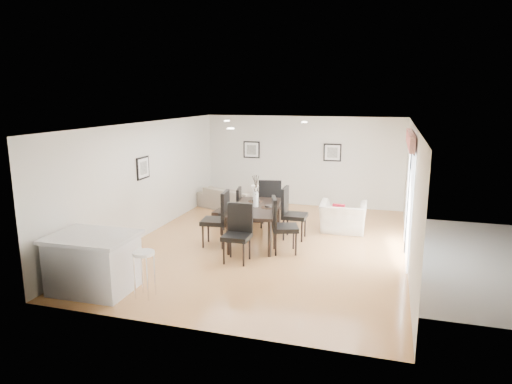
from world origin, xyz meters
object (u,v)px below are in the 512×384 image
(dining_chair_wnear, at_px, (219,216))
(dining_chair_foot, at_px, (270,201))
(dining_chair_enear, at_px, (280,222))
(coffee_table, at_px, (232,218))
(armchair, at_px, (343,217))
(sofa, at_px, (233,199))
(dining_table, at_px, (256,210))
(dining_chair_head, at_px, (238,229))
(dining_chair_wfar, at_px, (234,208))
(bar_stool, at_px, (144,258))
(dining_chair_efar, at_px, (290,210))
(kitchen_island, at_px, (93,262))
(side_table, at_px, (255,210))

(dining_chair_wnear, bearing_deg, dining_chair_foot, 150.62)
(dining_chair_enear, relative_size, coffee_table, 1.31)
(armchair, bearing_deg, sofa, -23.53)
(dining_table, height_order, dining_chair_head, dining_chair_head)
(dining_chair_wnear, relative_size, dining_chair_wfar, 1.11)
(sofa, relative_size, dining_chair_enear, 1.82)
(dining_chair_foot, bearing_deg, dining_chair_enear, 100.80)
(armchair, relative_size, bar_stool, 1.39)
(dining_chair_efar, bearing_deg, dining_chair_enear, 179.84)
(sofa, bearing_deg, bar_stool, 117.34)
(dining_chair_wfar, distance_m, dining_chair_efar, 1.40)
(dining_table, height_order, dining_chair_efar, dining_chair_efar)
(armchair, xyz_separation_m, dining_chair_wfar, (-2.53, -0.89, 0.27))
(coffee_table, bearing_deg, kitchen_island, -101.28)
(dining_chair_head, bearing_deg, side_table, 99.76)
(dining_chair_foot, height_order, bar_stool, dining_chair_foot)
(dining_table, height_order, bar_stool, dining_table)
(sofa, relative_size, coffee_table, 2.39)
(dining_chair_efar, distance_m, dining_chair_foot, 0.99)
(sofa, relative_size, dining_chair_wnear, 1.76)
(dining_chair_wfar, height_order, side_table, dining_chair_wfar)
(side_table, bearing_deg, dining_table, -72.69)
(dining_chair_wfar, xyz_separation_m, dining_chair_enear, (1.41, -1.05, 0.05))
(sofa, relative_size, dining_chair_foot, 1.76)
(coffee_table, bearing_deg, side_table, 52.81)
(dining_table, height_order, side_table, dining_table)
(armchair, bearing_deg, dining_chair_head, 53.07)
(dining_chair_wfar, xyz_separation_m, dining_chair_efar, (1.40, -0.02, 0.06))
(armchair, height_order, bar_stool, bar_stool)
(coffee_table, relative_size, kitchen_island, 0.64)
(dining_table, bearing_deg, kitchen_island, -127.85)
(dining_chair_head, distance_m, side_table, 3.04)
(dining_chair_wnear, height_order, coffee_table, dining_chair_wnear)
(sofa, bearing_deg, dining_chair_wnear, 126.07)
(dining_chair_enear, bearing_deg, dining_table, 33.94)
(sofa, xyz_separation_m, side_table, (0.95, -0.96, -0.03))
(sofa, relative_size, dining_table, 1.04)
(dining_chair_efar, height_order, side_table, dining_chair_efar)
(dining_chair_wfar, relative_size, bar_stool, 1.41)
(dining_table, bearing_deg, dining_chair_efar, 27.78)
(kitchen_island, bearing_deg, dining_chair_enear, 45.74)
(dining_table, relative_size, dining_chair_wnear, 1.70)
(dining_chair_enear, bearing_deg, side_table, 9.89)
(dining_chair_wfar, distance_m, kitchen_island, 4.04)
(armchair, xyz_separation_m, dining_table, (-1.83, -1.41, 0.39))
(dining_chair_wnear, height_order, dining_chair_efar, dining_chair_wnear)
(sofa, relative_size, dining_chair_efar, 1.80)
(dining_table, relative_size, dining_chair_head, 1.81)
(dining_chair_enear, distance_m, kitchen_island, 3.84)
(coffee_table, xyz_separation_m, kitchen_island, (-0.93, -4.49, 0.32))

